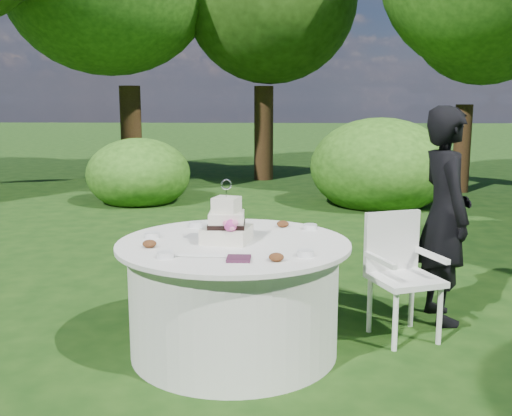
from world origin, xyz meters
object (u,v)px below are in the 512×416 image
at_px(napkins, 239,259).
at_px(guest, 445,215).
at_px(cake, 227,225).
at_px(table, 234,296).
at_px(chair, 399,266).

distance_m(napkins, guest, 1.88).
height_order(guest, cake, guest).
bearing_deg(table, guest, 23.27).
height_order(napkins, chair, chair).
bearing_deg(cake, table, -5.68).
height_order(napkins, cake, cake).
relative_size(napkins, cake, 0.33).
bearing_deg(cake, napkins, -76.51).
bearing_deg(table, cake, 174.32).
distance_m(napkins, table, 0.61).
bearing_deg(napkins, chair, 36.07).
relative_size(guest, table, 1.06).
height_order(table, cake, cake).
relative_size(guest, cake, 3.94).
xyz_separation_m(napkins, guest, (1.50, 1.13, 0.05)).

